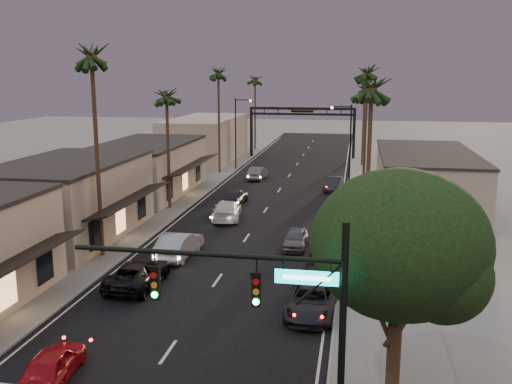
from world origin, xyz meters
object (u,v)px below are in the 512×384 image
at_px(oncoming_red, 53,364).
at_px(oncoming_silver, 179,245).
at_px(palm_lb, 91,50).
at_px(palm_rc, 365,86).
at_px(arch, 302,120).
at_px(palm_rb, 368,69).
at_px(palm_far, 255,77).
at_px(streetlight_right, 347,142).
at_px(palm_ld, 218,70).
at_px(corner_tree, 402,250).
at_px(curbside_black, 325,264).
at_px(curbside_near, 312,300).
at_px(palm_lc, 166,91).
at_px(streetlight_left, 238,128).
at_px(palm_ra, 372,82).
at_px(oncoming_pickup, 138,273).
at_px(traffic_signal, 279,306).

relative_size(oncoming_red, oncoming_silver, 0.79).
bearing_deg(palm_lb, palm_rc, 67.73).
height_order(arch, palm_rb, palm_rb).
xyz_separation_m(arch, palm_far, (-8.30, 8.00, 5.91)).
bearing_deg(palm_rb, streetlight_right, 149.24).
distance_m(palm_ld, palm_far, 23.02).
distance_m(palm_lb, palm_rc, 45.48).
distance_m(streetlight_right, oncoming_red, 39.74).
xyz_separation_m(corner_tree, oncoming_silver, (-13.04, 15.39, -5.14)).
xyz_separation_m(palm_far, oncoming_red, (4.56, -71.00, -10.76)).
height_order(palm_rc, curbside_black, palm_rc).
relative_size(palm_lb, curbside_black, 2.71).
relative_size(corner_tree, curbside_near, 1.71).
height_order(palm_lc, oncoming_red, palm_lc).
distance_m(streetlight_left, oncoming_red, 51.31).
bearing_deg(palm_lb, palm_ld, 90.00).
bearing_deg(curbside_black, palm_ra, 56.19).
height_order(palm_lc, oncoming_pickup, palm_lc).
bearing_deg(palm_ra, palm_lc, 145.10).
xyz_separation_m(streetlight_left, oncoming_pickup, (2.67, -40.66, -4.58)).
bearing_deg(palm_rb, curbside_near, -95.44).
distance_m(palm_far, oncoming_red, 71.96).
distance_m(corner_tree, palm_far, 72.96).
distance_m(curbside_near, curbside_black, 5.51).
bearing_deg(curbside_near, curbside_black, 88.82).
distance_m(oncoming_red, curbside_near, 12.62).
distance_m(corner_tree, streetlight_right, 37.64).
height_order(palm_lb, palm_rc, palm_lb).
relative_size(palm_lb, palm_rc, 1.25).
bearing_deg(oncoming_silver, curbside_black, 171.40).
relative_size(palm_rb, palm_far, 1.08).
relative_size(palm_far, curbside_near, 2.57).
distance_m(streetlight_left, oncoming_pickup, 41.01).
bearing_deg(palm_far, arch, -43.95).
xyz_separation_m(palm_ld, palm_ra, (17.20, -31.00, -0.97)).
height_order(streetlight_right, palm_rb, palm_rb).
xyz_separation_m(streetlight_left, palm_rb, (15.52, -14.00, 7.09)).
relative_size(palm_lc, palm_rb, 0.86).
relative_size(traffic_signal, palm_lb, 0.56).
bearing_deg(oncoming_red, palm_far, -93.36).
relative_size(streetlight_left, palm_rb, 0.63).
xyz_separation_m(palm_rb, palm_far, (-16.90, 34.00, -0.97)).
height_order(palm_ra, palm_far, same).
distance_m(corner_tree, curbside_black, 14.60).
bearing_deg(palm_ra, palm_far, 107.38).
xyz_separation_m(palm_lc, palm_ld, (0.00, 19.00, 1.95)).
bearing_deg(arch, oncoming_silver, -94.32).
height_order(corner_tree, palm_rb, palm_rb).
bearing_deg(curbside_black, palm_lb, 177.23).
bearing_deg(palm_rc, traffic_signal, -92.78).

